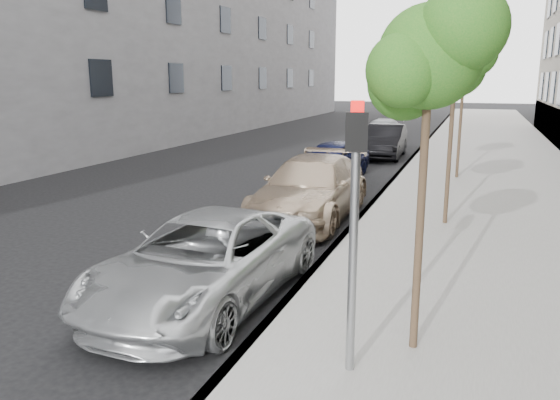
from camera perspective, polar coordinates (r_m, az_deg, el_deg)
The scene contains 12 objects.
ground at distance 7.24m, azimuth -15.17°, elevation -16.69°, with size 160.00×160.00×0.00m, color black.
sidewalk at distance 29.31m, azimuth 20.87°, elevation 5.08°, with size 6.40×72.00×0.14m, color gray.
curb at distance 29.42m, azimuth 14.76°, elevation 5.51°, with size 0.15×72.00×0.14m, color #9E9B93.
tree_near at distance 6.63m, azimuth 15.61°, elevation 14.18°, with size 1.58×1.38×4.37m.
tree_mid at distance 13.12m, azimuth 17.97°, elevation 13.07°, with size 1.69×1.49×4.43m.
tree_far at distance 19.61m, azimuth 18.78°, elevation 12.85°, with size 1.52×1.32×4.41m.
signal_pole at distance 6.07m, azimuth 7.78°, elevation -0.83°, with size 0.27×0.22×3.12m.
minivan at distance 8.77m, azimuth -7.81°, elevation -6.21°, with size 2.26×4.90×1.36m, color #B7BABC.
suv at distance 13.86m, azimuth 3.25°, elevation 1.24°, with size 2.15×5.28×1.53m, color tan.
sedan_blue at distance 19.62m, azimuth 5.55°, elevation 4.29°, with size 1.59×3.95×1.35m, color black.
sedan_black at distance 25.02m, azimuth 10.93°, elevation 6.05°, with size 1.55×4.45×1.46m, color black.
sedan_rear at distance 30.44m, azimuth 10.54°, elevation 7.02°, with size 1.78×4.39×1.27m, color gray.
Camera 1 is at (3.78, -5.10, 3.49)m, focal length 35.00 mm.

